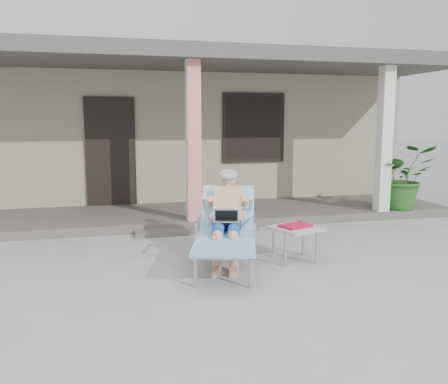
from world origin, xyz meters
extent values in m
plane|color=#9E9E99|center=(0.00, 0.00, 0.00)|extent=(60.00, 60.00, 0.00)
cube|color=#9D957D|center=(0.00, 6.50, 1.50)|extent=(10.00, 5.00, 3.00)
cube|color=#474442|center=(0.00, 6.50, 3.15)|extent=(10.40, 5.40, 0.30)
cube|color=black|center=(-1.30, 3.97, 1.20)|extent=(0.95, 0.06, 2.10)
cube|color=black|center=(1.60, 3.97, 1.65)|extent=(1.20, 0.06, 1.30)
cube|color=black|center=(1.60, 3.96, 1.65)|extent=(1.32, 0.05, 1.42)
cube|color=#605B56|center=(0.00, 3.00, 0.07)|extent=(10.00, 2.00, 0.15)
cube|color=red|center=(0.00, 2.15, 1.45)|extent=(0.22, 0.22, 2.61)
cube|color=silver|center=(3.50, 2.15, 1.45)|extent=(0.22, 0.22, 2.61)
cube|color=#474442|center=(0.00, 3.00, 2.88)|extent=(10.00, 2.30, 0.24)
cube|color=#605B56|center=(0.00, 1.85, 0.04)|extent=(2.00, 0.30, 0.07)
cylinder|color=#B7B7BC|center=(-0.49, -0.61, 0.18)|extent=(0.04, 0.04, 0.36)
cylinder|color=#B7B7BC|center=(0.08, -0.78, 0.18)|extent=(0.04, 0.04, 0.36)
cylinder|color=#B7B7BC|center=(-0.15, 0.53, 0.18)|extent=(0.04, 0.04, 0.36)
cylinder|color=#B7B7BC|center=(0.43, 0.36, 0.18)|extent=(0.04, 0.04, 0.36)
cube|color=#B7B7BC|center=(-0.08, -0.27, 0.37)|extent=(0.92, 1.31, 0.03)
cube|color=#84BECC|center=(-0.08, -0.27, 0.40)|extent=(1.02, 1.37, 0.04)
cube|color=#B7B7BC|center=(0.17, 0.55, 0.60)|extent=(0.74, 0.71, 0.48)
cube|color=#84BECC|center=(0.17, 0.55, 0.64)|extent=(0.85, 0.81, 0.54)
cylinder|color=#A5A5A7|center=(0.25, 0.82, 1.06)|extent=(0.30, 0.30, 0.13)
cube|color=silver|center=(0.04, 0.13, 0.56)|extent=(0.37, 0.31, 0.23)
cube|color=#ABABA6|center=(0.94, 0.06, 0.42)|extent=(0.69, 0.69, 0.04)
cylinder|color=#B7B7BC|center=(0.72, -0.15, 0.20)|extent=(0.04, 0.04, 0.40)
cylinder|color=#B7B7BC|center=(1.15, -0.15, 0.20)|extent=(0.04, 0.04, 0.40)
cylinder|color=#B7B7BC|center=(0.72, 0.27, 0.20)|extent=(0.04, 0.04, 0.40)
cylinder|color=#B7B7BC|center=(1.15, 0.27, 0.20)|extent=(0.04, 0.04, 0.40)
cube|color=#B31336|center=(0.94, 0.06, 0.46)|extent=(0.45, 0.39, 0.03)
cube|color=black|center=(0.94, 0.20, 0.46)|extent=(0.35, 0.16, 0.04)
imported|color=#26591E|center=(4.00, 2.25, 0.76)|extent=(1.30, 1.20, 1.21)
camera|label=1|loc=(-1.39, -5.49, 1.80)|focal=38.00mm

